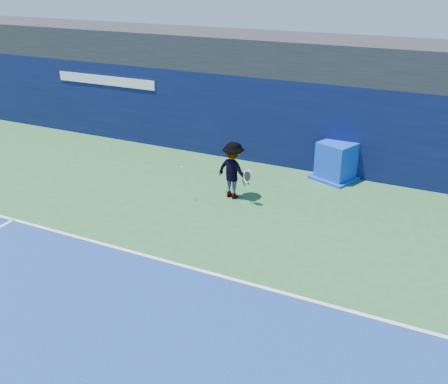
{
  "coord_description": "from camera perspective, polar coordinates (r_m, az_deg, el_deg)",
  "views": [
    {
      "loc": [
        5.51,
        -5.5,
        6.37
      ],
      "look_at": [
        0.39,
        5.2,
        1.0
      ],
      "focal_mm": 40.0,
      "sensor_mm": 36.0,
      "label": 1
    }
  ],
  "objects": [
    {
      "name": "back_wall_assembly",
      "position": [
        17.61,
        6.36,
        8.15
      ],
      "size": [
        36.0,
        1.03,
        3.0
      ],
      "color": "#0A113A",
      "rests_on": "ground"
    },
    {
      "name": "tennis_ball",
      "position": [
        14.53,
        -4.82,
        2.84
      ],
      "size": [
        0.07,
        0.07,
        0.07
      ],
      "color": "yellow",
      "rests_on": "ground"
    },
    {
      "name": "baseline",
      "position": [
        11.96,
        -6.31,
        -7.94
      ],
      "size": [
        24.0,
        0.1,
        0.01
      ],
      "primitive_type": "cube",
      "color": "white",
      "rests_on": "ground"
    },
    {
      "name": "equipment_cart",
      "position": [
        16.67,
        12.73,
        3.34
      ],
      "size": [
        1.67,
        1.67,
        1.23
      ],
      "color": "#0E34C4",
      "rests_on": "ground"
    },
    {
      "name": "stadium_band",
      "position": [
        18.09,
        7.79,
        15.33
      ],
      "size": [
        36.0,
        3.0,
        1.2
      ],
      "primitive_type": "cube",
      "color": "black",
      "rests_on": "back_wall_assembly"
    },
    {
      "name": "ground",
      "position": [
        10.06,
        -15.58,
        -16.02
      ],
      "size": [
        80.0,
        80.0,
        0.0
      ],
      "primitive_type": "plane",
      "color": "#2B5F33",
      "rests_on": "ground"
    },
    {
      "name": "tennis_player",
      "position": [
        14.78,
        1.06,
        2.49
      ],
      "size": [
        1.37,
        0.91,
        1.74
      ],
      "color": "white",
      "rests_on": "ground"
    }
  ]
}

